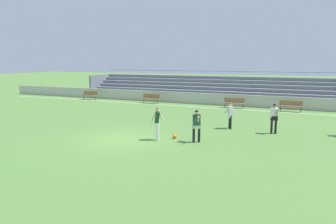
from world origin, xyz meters
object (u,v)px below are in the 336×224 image
at_px(player_white_wide_left, 230,113).
at_px(soccer_ball, 175,136).
at_px(player_white_overlapping, 274,116).
at_px(bleacher_stand, 209,88).
at_px(player_dark_challenging, 157,121).
at_px(bench_far_left, 234,102).
at_px(player_dark_pressing_high, 197,123).
at_px(bench_centre_sideline, 151,98).
at_px(bench_far_right, 90,94).
at_px(bench_near_wall_gap, 291,105).

height_order(player_white_wide_left, soccer_ball, player_white_wide_left).
bearing_deg(player_white_overlapping, soccer_ball, -145.22).
bearing_deg(bleacher_stand, player_dark_challenging, -82.59).
relative_size(bench_far_left, player_dark_pressing_high, 1.09).
xyz_separation_m(bench_centre_sideline, player_dark_pressing_high, (8.72, -12.28, 0.44)).
bearing_deg(bench_far_right, soccer_ball, -39.24).
height_order(bench_centre_sideline, bench_far_right, same).
bearing_deg(bench_far_left, player_dark_pressing_high, -86.90).
height_order(bench_centre_sideline, player_dark_pressing_high, player_dark_pressing_high).
distance_m(player_dark_pressing_high, player_white_overlapping, 4.91).
bearing_deg(bench_centre_sideline, bleacher_stand, 44.31).
xyz_separation_m(player_dark_challenging, player_dark_pressing_high, (2.00, 0.38, -0.05)).
xyz_separation_m(bleacher_stand, player_white_overlapping, (7.62, -13.13, -0.28)).
xyz_separation_m(bench_far_left, player_white_wide_left, (1.51, -8.38, 0.41)).
distance_m(bench_far_right, player_dark_challenging, 18.88).
distance_m(bench_far_right, soccer_ball, 18.98).
height_order(player_dark_challenging, soccer_ball, player_dark_challenging).
height_order(player_dark_challenging, player_white_overlapping, player_dark_challenging).
bearing_deg(bench_centre_sideline, soccer_ball, -58.27).
height_order(bleacher_stand, bench_centre_sideline, bleacher_stand).
bearing_deg(player_white_wide_left, bench_centre_sideline, 138.79).
distance_m(bench_near_wall_gap, bench_far_right, 19.93).
relative_size(bench_near_wall_gap, player_white_overlapping, 1.06).
bearing_deg(player_white_wide_left, soccer_ball, -120.68).
bearing_deg(bench_near_wall_gap, player_white_wide_left, -110.20).
relative_size(bench_far_right, player_dark_pressing_high, 1.09).
distance_m(bench_near_wall_gap, player_dark_pressing_high, 12.90).
xyz_separation_m(bench_centre_sideline, player_white_overlapping, (12.12, -8.74, 0.47)).
xyz_separation_m(bleacher_stand, bench_near_wall_gap, (8.15, -4.39, -0.75)).
bearing_deg(player_dark_challenging, bench_far_right, 137.85).
bearing_deg(bench_far_right, bench_near_wall_gap, 0.00).
height_order(bench_far_left, soccer_ball, bench_far_left).
height_order(player_dark_pressing_high, player_white_wide_left, player_dark_pressing_high).
relative_size(player_white_wide_left, soccer_ball, 7.32).
distance_m(bleacher_stand, player_white_overlapping, 15.18).
xyz_separation_m(bleacher_stand, soccer_ball, (2.92, -16.39, -1.19)).
distance_m(player_dark_challenging, player_dark_pressing_high, 2.04).
height_order(bench_near_wall_gap, bench_far_left, same).
bearing_deg(player_white_wide_left, player_dark_pressing_high, -102.25).
bearing_deg(bench_near_wall_gap, soccer_ball, -113.55).
relative_size(bench_centre_sideline, player_dark_challenging, 1.05).
bearing_deg(bleacher_stand, bench_near_wall_gap, -28.32).
xyz_separation_m(bench_near_wall_gap, player_white_overlapping, (-0.53, -8.74, 0.47)).
height_order(bench_near_wall_gap, bench_centre_sideline, same).
distance_m(player_dark_pressing_high, soccer_ball, 1.59).
bearing_deg(player_white_overlapping, bench_far_left, 114.94).
distance_m(bench_far_left, player_white_wide_left, 8.53).
bearing_deg(player_white_wide_left, player_white_overlapping, -7.96).
xyz_separation_m(bench_near_wall_gap, soccer_ball, (-5.23, -12.00, -0.44)).
xyz_separation_m(bench_far_left, player_white_overlapping, (4.06, -8.74, 0.47)).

